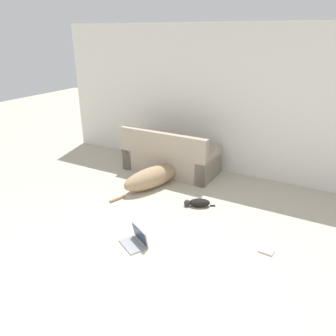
% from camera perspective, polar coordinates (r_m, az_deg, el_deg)
% --- Properties ---
extents(ground_plane, '(20.00, 20.00, 0.00)m').
position_cam_1_polar(ground_plane, '(3.72, -10.32, -20.31)').
color(ground_plane, '#BCB29E').
extents(wall_back, '(7.35, 0.06, 2.68)m').
position_cam_1_polar(wall_back, '(6.12, 11.08, 11.14)').
color(wall_back, silver).
rests_on(wall_back, ground_plane).
extents(couch, '(1.76, 0.80, 0.86)m').
position_cam_1_polar(couch, '(6.27, 0.37, 1.73)').
color(couch, tan).
rests_on(couch, ground_plane).
extents(dog, '(0.73, 1.56, 0.36)m').
position_cam_1_polar(dog, '(5.71, -2.60, -1.62)').
color(dog, '#A38460').
rests_on(dog, ground_plane).
extents(cat, '(0.47, 0.31, 0.12)m').
position_cam_1_polar(cat, '(5.14, 5.23, -6.04)').
color(cat, black).
rests_on(cat, ground_plane).
extents(laptop_open, '(0.44, 0.39, 0.23)m').
position_cam_1_polar(laptop_open, '(4.29, -5.50, -12.19)').
color(laptop_open, gray).
rests_on(laptop_open, ground_plane).
extents(book_cream, '(0.18, 0.14, 0.02)m').
position_cam_1_polar(book_cream, '(4.35, 16.74, -13.66)').
color(book_cream, beige).
rests_on(book_cream, ground_plane).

